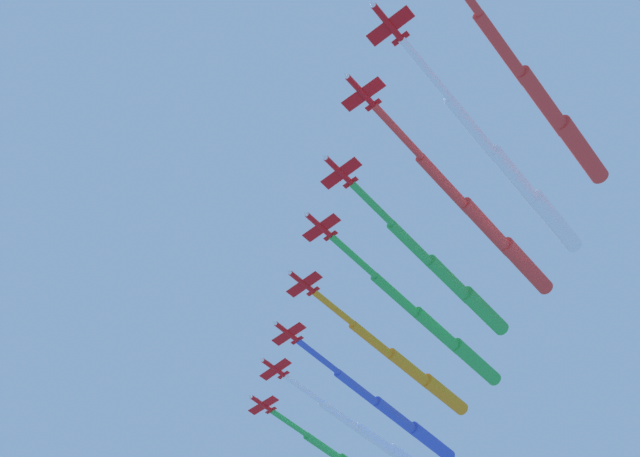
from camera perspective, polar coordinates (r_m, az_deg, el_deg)
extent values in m
cylinder|color=red|center=(171.39, 10.64, 10.28)|extent=(17.22, 7.90, 2.48)
cylinder|color=red|center=(180.81, 12.96, 7.21)|extent=(17.49, 8.68, 3.30)
cylinder|color=red|center=(190.95, 15.03, 4.45)|extent=(17.75, 9.47, 4.13)
cylinder|color=red|center=(166.20, 4.03, 11.85)|extent=(8.94, 4.20, 1.33)
cone|color=white|center=(163.62, 3.04, 13.01)|extent=(1.64, 1.62, 1.26)
cylinder|color=black|center=(168.73, 4.92, 10.79)|extent=(0.89, 1.14, 0.99)
ellipsoid|color=black|center=(165.57, 3.61, 12.38)|extent=(2.09, 1.47, 0.84)
cube|color=red|center=(166.44, 4.14, 11.72)|extent=(5.23, 8.63, 2.09)
cube|color=white|center=(166.16, 5.23, 12.51)|extent=(2.40, 1.42, 0.26)
cube|color=white|center=(166.93, 3.05, 10.96)|extent=(2.40, 1.42, 0.26)
cube|color=red|center=(168.21, 4.74, 11.00)|extent=(2.07, 3.32, 0.84)
cube|color=white|center=(169.00, 4.66, 11.16)|extent=(1.51, 0.99, 1.88)
cylinder|color=white|center=(173.42, 6.42, 8.99)|extent=(18.13, 7.68, 1.69)
cylinder|color=white|center=(183.25, 8.97, 5.72)|extent=(18.40, 8.48, 2.53)
cylinder|color=white|center=(193.86, 11.40, 2.91)|extent=(18.68, 9.27, 3.38)
cylinder|color=white|center=(205.20, 13.57, 0.40)|extent=(18.96, 10.07, 4.22)
cylinder|color=red|center=(179.59, 2.46, 7.96)|extent=(8.91, 4.24, 1.29)
cone|color=white|center=(176.87, 1.51, 8.96)|extent=(1.64, 1.59, 1.22)
cylinder|color=black|center=(182.23, 3.31, 7.04)|extent=(0.89, 1.11, 0.97)
ellipsoid|color=black|center=(178.89, 2.06, 8.43)|extent=(2.08, 1.46, 0.81)
cube|color=red|center=(179.84, 2.56, 7.85)|extent=(5.33, 8.70, 1.72)
cube|color=white|center=(179.15, 3.55, 8.55)|extent=(2.40, 1.44, 0.23)
cube|color=white|center=(180.72, 1.57, 7.17)|extent=(2.40, 1.44, 0.23)
cube|color=red|center=(181.68, 3.14, 7.23)|extent=(2.10, 3.35, 0.70)
cube|color=white|center=(182.44, 3.08, 7.40)|extent=(1.48, 0.92, 1.89)
cylinder|color=red|center=(187.22, 4.79, 5.45)|extent=(18.52, 7.96, 1.64)
cylinder|color=red|center=(197.61, 7.34, 2.55)|extent=(18.79, 8.73, 2.46)
cylinder|color=red|center=(208.68, 9.78, 0.06)|extent=(19.07, 9.50, 3.28)
cylinder|color=red|center=(220.44, 11.97, -2.18)|extent=(19.34, 10.27, 4.10)
cylinder|color=red|center=(189.47, 1.15, 3.35)|extent=(8.94, 4.21, 1.33)
cone|color=white|center=(186.57, 0.26, 4.23)|extent=(1.64, 1.62, 1.26)
cylinder|color=black|center=(192.29, 1.97, 2.54)|extent=(0.89, 1.14, 1.00)
ellipsoid|color=black|center=(188.69, 0.78, 3.77)|extent=(2.09, 1.47, 0.84)
cube|color=red|center=(189.75, 1.25, 3.24)|extent=(5.24, 8.62, 2.15)
cube|color=white|center=(188.99, 2.17, 3.92)|extent=(2.40, 1.42, 0.26)
cube|color=white|center=(190.69, 0.33, 2.59)|extent=(2.40, 1.42, 0.26)
cube|color=red|center=(191.71, 1.81, 2.70)|extent=(2.07, 3.32, 0.86)
cube|color=white|center=(192.44, 1.75, 2.87)|extent=(1.51, 1.00, 1.87)
cylinder|color=green|center=(197.01, 3.24, 1.28)|extent=(16.60, 7.18, 1.69)
cylinder|color=green|center=(206.63, 5.45, -1.01)|extent=(16.88, 7.98, 2.54)
cylinder|color=green|center=(216.70, 7.61, -3.00)|extent=(17.16, 8.78, 3.39)
cylinder|color=green|center=(227.28, 9.58, -4.79)|extent=(17.44, 9.58, 4.24)
cylinder|color=red|center=(203.38, 0.00, 0.13)|extent=(8.91, 4.28, 1.31)
cone|color=white|center=(200.39, -0.86, 0.90)|extent=(1.64, 1.61, 1.25)
cylinder|color=black|center=(206.26, 0.79, -0.57)|extent=(0.90, 1.13, 0.98)
ellipsoid|color=black|center=(202.55, -0.36, 0.51)|extent=(2.09, 1.48, 0.83)
cube|color=red|center=(203.66, 0.09, 0.04)|extent=(5.32, 8.66, 1.95)
cube|color=white|center=(202.62, 0.94, 0.65)|extent=(2.40, 1.44, 0.25)
cube|color=white|center=(204.87, -0.75, -0.54)|extent=(2.40, 1.44, 0.25)
cube|color=red|center=(205.67, 0.63, -0.43)|extent=(2.10, 3.33, 0.79)
cube|color=white|center=(206.37, 0.58, -0.26)|extent=(1.50, 0.97, 1.88)
cylinder|color=green|center=(211.73, 2.18, -1.81)|extent=(18.80, 8.12, 1.67)
cylinder|color=green|center=(222.97, 4.61, -4.06)|extent=(19.08, 8.91, 2.50)
cylinder|color=green|center=(234.69, 6.96, -6.00)|extent=(19.36, 9.69, 3.34)
cylinder|color=green|center=(247.01, 9.10, -7.73)|extent=(19.65, 10.48, 4.17)
cylinder|color=red|center=(216.27, -1.01, -3.21)|extent=(8.90, 4.34, 1.31)
cone|color=white|center=(213.20, -1.85, -2.54)|extent=(1.65, 1.62, 1.25)
cylinder|color=black|center=(219.23, -0.25, -3.82)|extent=(0.90, 1.13, 0.99)
ellipsoid|color=black|center=(215.39, -1.35, -2.86)|extent=(2.09, 1.49, 0.83)
cube|color=red|center=(216.57, -0.92, -3.29)|extent=(5.37, 8.65, 1.97)
cube|color=white|center=(215.34, -0.13, -2.73)|extent=(2.40, 1.45, 0.25)
cube|color=white|center=(217.96, -1.71, -3.81)|extent=(2.40, 1.45, 0.25)
cube|color=red|center=(218.62, -0.40, -3.70)|extent=(2.12, 3.33, 0.80)
cube|color=white|center=(219.29, -0.44, -3.52)|extent=(1.50, 0.98, 1.88)
cylinder|color=orange|center=(224.33, 0.99, -4.81)|extent=(17.16, 7.66, 1.67)
cylinder|color=orange|center=(234.71, 3.17, -6.63)|extent=(17.45, 8.45, 2.51)
cylinder|color=orange|center=(245.39, 5.32, -8.20)|extent=(17.74, 9.23, 3.34)
cylinder|color=orange|center=(256.55, 7.29, -9.61)|extent=(18.03, 10.02, 4.18)
cylinder|color=red|center=(230.01, -1.91, -6.11)|extent=(8.94, 4.17, 1.31)
cone|color=white|center=(226.81, -2.69, -5.51)|extent=(1.64, 1.60, 1.25)
cylinder|color=black|center=(233.08, -1.20, -6.66)|extent=(0.89, 1.13, 0.98)
ellipsoid|color=black|center=(229.06, -2.23, -5.79)|extent=(2.09, 1.46, 0.83)
cube|color=red|center=(230.32, -1.83, -6.18)|extent=(5.23, 8.66, 1.95)
cube|color=white|center=(228.98, -1.07, -5.68)|extent=(2.40, 1.42, 0.25)
cube|color=white|center=(231.81, -2.58, -6.65)|extent=(2.40, 1.42, 0.25)
cube|color=red|center=(232.45, -1.34, -6.55)|extent=(2.06, 3.33, 0.79)
cube|color=white|center=(233.08, -1.38, -6.38)|extent=(1.50, 0.96, 1.88)
cylinder|color=blue|center=(238.91, 0.08, -7.63)|extent=(19.00, 7.94, 1.67)
cylinder|color=blue|center=(250.75, 2.33, -9.41)|extent=(19.27, 8.73, 2.50)
cylinder|color=blue|center=(262.93, 4.52, -10.93)|extent=(19.54, 9.52, 3.34)
cylinder|color=blue|center=(275.61, 6.54, -12.30)|extent=(19.81, 10.30, 4.17)
cylinder|color=red|center=(245.75, -2.69, -8.17)|extent=(8.91, 4.32, 1.33)
cone|color=white|center=(242.55, -3.45, -7.64)|extent=(1.65, 1.63, 1.26)
cylinder|color=black|center=(248.81, -2.00, -8.65)|extent=(0.90, 1.14, 1.00)
ellipsoid|color=black|center=(244.80, -3.00, -7.88)|extent=(2.09, 1.49, 0.84)
cube|color=red|center=(246.06, -2.61, -8.23)|extent=(5.33, 8.62, 2.14)
cube|color=white|center=(244.63, -1.92, -7.76)|extent=(2.40, 1.45, 0.26)
cube|color=white|center=(247.64, -3.30, -8.68)|extent=(2.40, 1.45, 0.26)
cube|color=red|center=(248.18, -2.14, -8.55)|extent=(2.10, 3.32, 0.86)
cube|color=white|center=(248.81, -2.18, -8.39)|extent=(1.51, 1.01, 1.87)
cylinder|color=white|center=(254.30, -0.82, -9.47)|extent=(17.87, 7.87, 1.69)
cylinder|color=white|center=(265.39, 1.27, -10.96)|extent=(18.16, 8.67, 2.54)
cylinder|color=white|center=(276.71, 3.33, -12.25)|extent=(18.45, 9.46, 3.39)
cylinder|color=red|center=(261.11, -3.40, -10.22)|extent=(8.93, 4.14, 1.29)
cone|color=white|center=(257.82, -4.11, -9.74)|extent=(1.63, 1.58, 1.22)
cylinder|color=black|center=(264.26, -2.75, -10.66)|extent=(0.88, 1.11, 0.97)
ellipsoid|color=black|center=(260.10, -3.69, -9.96)|extent=(2.08, 1.45, 0.81)
cube|color=red|center=(261.44, -3.32, -10.28)|extent=(5.24, 8.70, 1.74)
cube|color=white|center=(259.81, -2.66, -9.88)|extent=(2.40, 1.41, 0.23)
cube|color=white|center=(263.19, -3.99, -10.65)|extent=(2.40, 1.41, 0.23)
cube|color=red|center=(263.61, -2.88, -10.57)|extent=(2.07, 3.35, 0.71)
cube|color=white|center=(264.19, -2.91, -10.41)|extent=(1.48, 0.91, 1.89)
cylinder|color=green|center=(269.93, -1.63, -11.41)|extent=(18.12, 7.59, 1.64)
cylinder|color=green|center=(281.37, 0.36, -12.77)|extent=(18.39, 8.37, 2.46)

